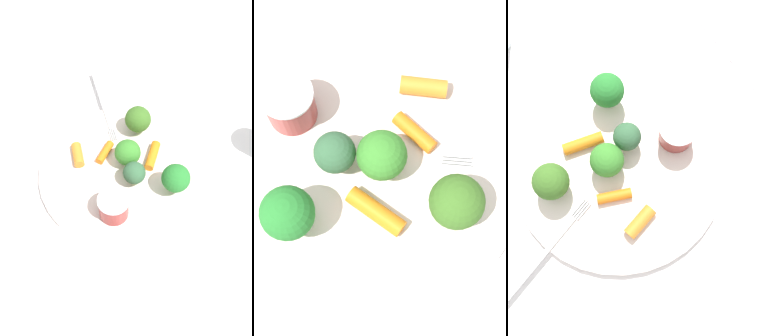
{
  "view_description": "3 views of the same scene",
  "coord_description": "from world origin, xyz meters",
  "views": [
    {
      "loc": [
        -0.0,
        0.35,
        0.52
      ],
      "look_at": [
        -0.0,
        0.01,
        0.02
      ],
      "focal_mm": 37.93,
      "sensor_mm": 36.0,
      "label": 1
    },
    {
      "loc": [
        -0.15,
        -0.06,
        0.44
      ],
      "look_at": [
        -0.02,
        -0.01,
        0.03
      ],
      "focal_mm": 52.56,
      "sensor_mm": 36.0,
      "label": 2
    },
    {
      "loc": [
        0.11,
        -0.05,
        0.51
      ],
      "look_at": [
        0.02,
        0.01,
        0.02
      ],
      "focal_mm": 39.97,
      "sensor_mm": 36.0,
      "label": 3
    }
  ],
  "objects": [
    {
      "name": "carrot_stick_2",
      "position": [
        -0.05,
        -0.02,
        0.02
      ],
      "size": [
        0.03,
        0.06,
        0.02
      ],
      "primitive_type": "cylinder",
      "rotation": [
        1.57,
        0.0,
        2.85
      ],
      "color": "orange",
      "rests_on": "plate"
    },
    {
      "name": "ground_plane",
      "position": [
        0.0,
        0.0,
        0.0
      ],
      "size": [
        2.4,
        2.4,
        0.0
      ],
      "primitive_type": "plane",
      "color": "white"
    },
    {
      "name": "sauce_cup",
      "position": [
        0.02,
        0.09,
        0.03
      ],
      "size": [
        0.05,
        0.05,
        0.04
      ],
      "color": "maroon",
      "rests_on": "plate"
    },
    {
      "name": "broccoli_floret_0",
      "position": [
        -0.08,
        0.04,
        0.05
      ],
      "size": [
        0.05,
        0.05,
        0.06
      ],
      "color": "#89C65D",
      "rests_on": "plate"
    },
    {
      "name": "broccoli_floret_1",
      "position": [
        -0.03,
        -0.09,
        0.04
      ],
      "size": [
        0.05,
        0.05,
        0.06
      ],
      "color": "#92BC72",
      "rests_on": "plate"
    },
    {
      "name": "carrot_stick_0",
      "position": [
        0.03,
        -0.03,
        0.02
      ],
      "size": [
        0.03,
        0.05,
        0.01
      ],
      "primitive_type": "cylinder",
      "rotation": [
        1.57,
        0.0,
        5.84
      ],
      "color": "orange",
      "rests_on": "plate"
    },
    {
      "name": "fork",
      "position": [
        0.04,
        -0.15,
        0.01
      ],
      "size": [
        0.06,
        0.19,
        0.0
      ],
      "color": "#B9BBBD",
      "rests_on": "plate"
    },
    {
      "name": "plate",
      "position": [
        0.0,
        0.0,
        0.01
      ],
      "size": [
        0.29,
        0.29,
        0.01
      ],
      "primitive_type": "cylinder",
      "color": "silver",
      "rests_on": "ground_plane"
    },
    {
      "name": "broccoli_floret_2",
      "position": [
        -0.01,
        -0.01,
        0.04
      ],
      "size": [
        0.05,
        0.05,
        0.05
      ],
      "color": "#97B574",
      "rests_on": "plate"
    },
    {
      "name": "carrot_stick_1",
      "position": [
        0.08,
        -0.02,
        0.02
      ],
      "size": [
        0.03,
        0.05,
        0.02
      ],
      "primitive_type": "cylinder",
      "rotation": [
        1.57,
        0.0,
        3.35
      ],
      "color": "orange",
      "rests_on": "plate"
    },
    {
      "name": "broccoli_floret_3",
      "position": [
        -0.02,
        0.03,
        0.04
      ],
      "size": [
        0.04,
        0.04,
        0.05
      ],
      "color": "#97AB74",
      "rests_on": "plate"
    }
  ]
}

